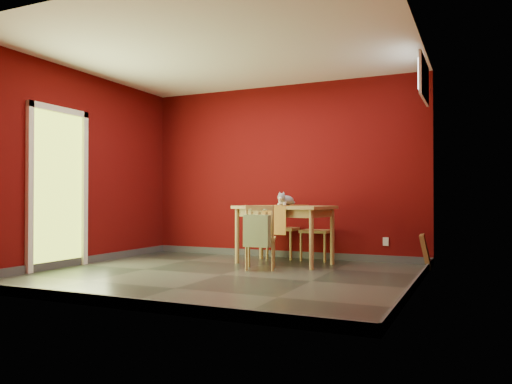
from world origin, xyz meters
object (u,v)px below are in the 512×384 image
at_px(cat, 286,199).
at_px(chair_far_right, 317,229).
at_px(picture_frame, 425,252).
at_px(chair_far_left, 284,227).
at_px(chair_near, 260,236).
at_px(dining_table, 284,213).
at_px(tote_bag, 257,231).

bearing_deg(cat, chair_far_right, 94.21).
bearing_deg(picture_frame, chair_far_left, 169.31).
bearing_deg(cat, chair_far_left, 140.12).
bearing_deg(cat, picture_frame, 34.87).
relative_size(chair_near, picture_frame, 1.81).
bearing_deg(dining_table, chair_far_right, 65.70).
distance_m(chair_near, cat, 0.83).
relative_size(dining_table, tote_bag, 2.99).
height_order(chair_far_left, tote_bag, chair_far_left).
distance_m(tote_bag, cat, 0.95).
height_order(chair_near, tote_bag, chair_near).
bearing_deg(tote_bag, picture_frame, 30.15).
relative_size(chair_near, tote_bag, 1.76).
xyz_separation_m(dining_table, chair_far_left, (-0.25, 0.66, -0.23)).
relative_size(chair_far_left, cat, 2.33).
bearing_deg(chair_far_right, chair_near, -106.21).
distance_m(dining_table, tote_bag, 0.87).
bearing_deg(chair_far_left, chair_far_right, -2.77).
bearing_deg(cat, dining_table, -130.51).
bearing_deg(picture_frame, cat, -172.17).
relative_size(chair_far_left, chair_near, 1.14).
bearing_deg(dining_table, chair_far_left, 111.04).
height_order(chair_far_right, picture_frame, chair_far_right).
distance_m(chair_far_left, cat, 0.83).
xyz_separation_m(chair_far_right, cat, (-0.26, -0.63, 0.46)).
distance_m(chair_far_right, tote_bag, 1.52).
height_order(dining_table, chair_far_left, chair_far_left).
height_order(dining_table, chair_far_right, chair_far_right).
bearing_deg(chair_near, chair_far_right, 73.79).
relative_size(dining_table, chair_far_left, 1.49).
height_order(tote_bag, cat, cat).
relative_size(dining_table, picture_frame, 3.06).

